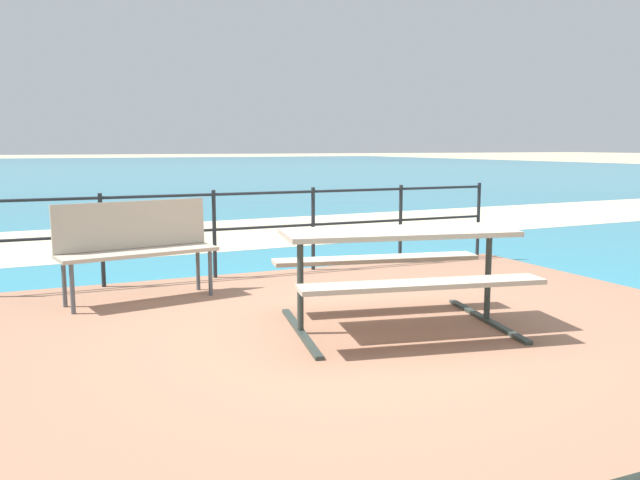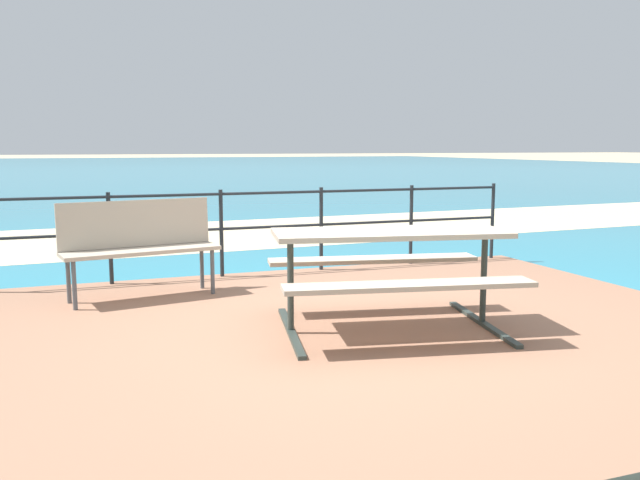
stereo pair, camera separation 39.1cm
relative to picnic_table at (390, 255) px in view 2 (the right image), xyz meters
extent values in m
plane|color=tan|center=(-0.21, 0.10, -0.66)|extent=(240.00, 240.00, 0.00)
cube|color=#996B51|center=(-0.21, 0.10, -0.63)|extent=(6.40, 5.20, 0.06)
cube|color=teal|center=(-0.21, 40.10, -0.65)|extent=(90.00, 90.00, 0.01)
cube|color=beige|center=(-0.21, 6.48, -0.65)|extent=(54.12, 6.43, 0.01)
cube|color=tan|center=(0.00, 0.00, 0.17)|extent=(1.90, 0.99, 0.04)
cube|color=tan|center=(-0.10, -0.54, -0.13)|extent=(1.83, 0.60, 0.04)
cube|color=tan|center=(0.10, 0.54, -0.13)|extent=(1.83, 0.60, 0.04)
cylinder|color=#2D3833|center=(-0.77, 0.15, -0.21)|extent=(0.06, 0.06, 0.77)
cube|color=#2D3833|center=(-0.77, 0.15, -0.58)|extent=(0.32, 1.34, 0.03)
cylinder|color=#2D3833|center=(0.77, -0.15, -0.21)|extent=(0.06, 0.06, 0.77)
cube|color=#2D3833|center=(0.77, -0.15, -0.58)|extent=(0.32, 1.34, 0.03)
cube|color=tan|center=(-1.73, 1.77, -0.14)|extent=(1.50, 0.64, 0.04)
cube|color=tan|center=(-1.76, 1.94, 0.10)|extent=(1.44, 0.30, 0.45)
cylinder|color=#4C5156|center=(-2.34, 1.51, -0.37)|extent=(0.04, 0.04, 0.46)
cylinder|color=#4C5156|center=(-2.39, 1.81, -0.37)|extent=(0.04, 0.04, 0.46)
cylinder|color=#4C5156|center=(-1.07, 1.73, -0.37)|extent=(0.04, 0.04, 0.46)
cylinder|color=#4C5156|center=(-1.12, 2.03, -0.37)|extent=(0.04, 0.04, 0.46)
cylinder|color=#1E2328|center=(-1.98, 2.57, -0.11)|extent=(0.04, 0.04, 0.97)
cylinder|color=#1E2328|center=(-0.80, 2.57, -0.11)|extent=(0.04, 0.04, 0.97)
cylinder|color=#1E2328|center=(0.38, 2.57, -0.11)|extent=(0.04, 0.04, 0.97)
cylinder|color=#1E2328|center=(1.56, 2.57, -0.11)|extent=(0.04, 0.04, 0.97)
cylinder|color=#1E2328|center=(2.74, 2.57, -0.11)|extent=(0.04, 0.04, 0.97)
cylinder|color=#1E2328|center=(-0.21, 2.57, 0.32)|extent=(5.90, 0.03, 0.03)
cylinder|color=#1E2328|center=(-0.21, 2.57, -0.07)|extent=(5.90, 0.03, 0.03)
camera|label=1|loc=(-2.64, -4.46, 0.84)|focal=37.08mm
camera|label=2|loc=(-2.28, -4.60, 0.84)|focal=37.08mm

